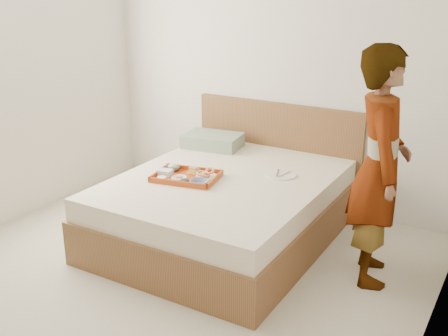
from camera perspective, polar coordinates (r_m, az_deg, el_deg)
name	(u,v)px	position (r m, az deg, el deg)	size (l,w,h in m)	color
ground	(144,292)	(3.85, -8.39, -12.80)	(3.50, 4.00, 0.01)	beige
wall_back	(276,64)	(5.02, 5.46, 10.88)	(3.50, 0.01, 2.60)	silver
wall_right	(436,151)	(2.63, 21.42, 1.63)	(0.01, 4.00, 2.60)	silver
bed	(225,208)	(4.42, 0.10, -4.22)	(1.65, 2.00, 0.53)	brown
headboard	(277,152)	(5.16, 5.58, 1.68)	(1.65, 0.06, 0.95)	brown
pillow	(213,141)	(5.09, -1.19, 2.90)	(0.52, 0.35, 0.12)	gray
tray	(186,176)	(4.30, -3.98, -0.86)	(0.50, 0.36, 0.05)	#AF450E
prawn_plate	(206,176)	(4.29, -1.86, -0.90)	(0.17, 0.17, 0.01)	white
navy_bowl_big	(200,182)	(4.14, -2.58, -1.52)	(0.14, 0.14, 0.03)	navy
sauce_dish	(185,182)	(4.17, -4.17, -1.46)	(0.07, 0.07, 0.03)	black
meat_plate	(179,177)	(4.29, -4.78, -1.00)	(0.12, 0.12, 0.01)	white
bread_plate	(194,172)	(4.39, -3.18, -0.46)	(0.12, 0.12, 0.01)	orange
salad_bowl	(173,168)	(4.46, -5.38, -0.03)	(0.11, 0.11, 0.03)	navy
plastic_tub	(165,173)	(4.35, -6.18, -0.48)	(0.10, 0.09, 0.05)	silver
cheese_round	(162,178)	(4.26, -6.58, -1.10)	(0.07, 0.07, 0.03)	white
dinner_plate	(281,175)	(4.39, 6.02, -0.71)	(0.25, 0.25, 0.01)	white
person	(379,167)	(3.80, 16.05, 0.06)	(0.60, 0.40, 1.66)	white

